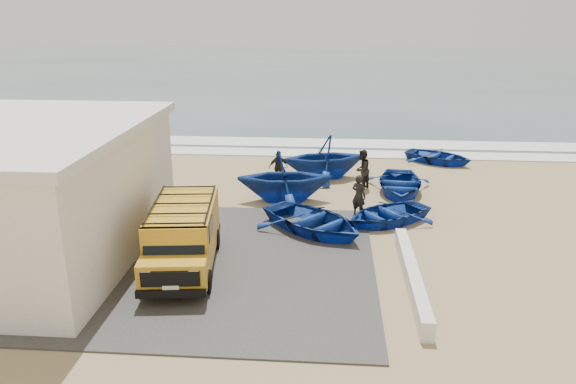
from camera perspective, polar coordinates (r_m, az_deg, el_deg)
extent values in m
plane|color=tan|center=(19.62, -3.41, -4.78)|extent=(160.00, 160.00, 0.00)
cube|color=#413F3C|center=(18.21, -10.56, -6.91)|extent=(12.00, 10.00, 0.05)
cube|color=#385166|center=(74.30, 2.54, 12.43)|extent=(180.00, 88.00, 0.01)
cube|color=white|center=(30.94, -0.42, 4.02)|extent=(180.00, 1.60, 0.06)
cube|color=white|center=(33.36, -0.05, 5.07)|extent=(180.00, 2.20, 0.04)
cube|color=white|center=(19.63, -26.62, -0.53)|extent=(8.00, 9.00, 4.00)
cube|color=black|center=(19.10, -14.38, 2.29)|extent=(0.08, 0.70, 0.90)
cube|color=silver|center=(16.79, 12.47, -8.36)|extent=(0.35, 6.00, 0.55)
cube|color=gold|center=(17.67, -10.52, -3.77)|extent=(2.27, 3.97, 1.60)
cube|color=gold|center=(15.72, -11.59, -8.20)|extent=(1.93, 1.08, 0.87)
cube|color=black|center=(15.80, -11.52, -4.94)|extent=(1.72, 0.52, 0.70)
cube|color=black|center=(15.27, -11.88, -8.63)|extent=(1.56, 0.26, 0.44)
cube|color=black|center=(15.44, -11.80, -10.06)|extent=(1.88, 0.35, 0.21)
cube|color=black|center=(17.31, -10.71, -1.14)|extent=(2.15, 3.67, 0.06)
cylinder|color=black|center=(16.41, -14.30, -8.92)|extent=(0.29, 0.70, 0.68)
cylinder|color=black|center=(19.08, -12.52, -4.80)|extent=(0.29, 0.70, 0.68)
cylinder|color=black|center=(16.14, -8.22, -8.99)|extent=(0.29, 0.70, 0.68)
cylinder|color=black|center=(18.85, -7.33, -4.79)|extent=(0.29, 0.70, 0.68)
imported|color=navy|center=(20.02, 2.60, -2.94)|extent=(5.12, 5.02, 0.87)
imported|color=navy|center=(21.19, 10.00, -2.18)|extent=(4.31, 4.06, 0.73)
imported|color=navy|center=(23.06, -0.34, 1.54)|extent=(4.26, 3.79, 2.05)
imported|color=navy|center=(24.68, 11.25, 0.82)|extent=(3.13, 4.16, 0.82)
imported|color=navy|center=(26.22, 3.67, 3.58)|extent=(4.66, 4.31, 2.04)
imported|color=navy|center=(29.89, 15.05, 3.51)|extent=(4.20, 3.89, 0.71)
imported|color=black|center=(21.56, 7.20, -0.37)|extent=(0.72, 0.67, 1.65)
imported|color=black|center=(24.81, 7.52, 2.27)|extent=(1.02, 1.09, 1.77)
imported|color=black|center=(25.37, -1.00, 2.52)|extent=(0.98, 0.71, 1.54)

